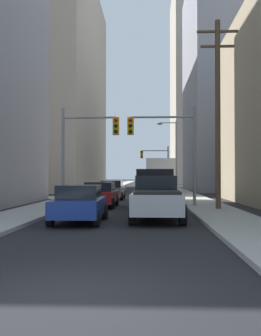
# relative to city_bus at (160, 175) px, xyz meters

# --- Properties ---
(ground_plane) EXTENTS (400.00, 400.00, 0.00)m
(ground_plane) POSITION_rel_city_bus_xyz_m (-2.35, -33.30, -1.93)
(ground_plane) COLOR black
(sidewalk_left) EXTENTS (2.63, 160.00, 0.15)m
(sidewalk_left) POSITION_rel_city_bus_xyz_m (-6.99, 16.70, -1.85)
(sidewalk_left) COLOR #9E9E99
(sidewalk_left) RESTS_ON ground
(sidewalk_right) EXTENTS (2.63, 160.00, 0.15)m
(sidewalk_right) POSITION_rel_city_bus_xyz_m (2.30, 16.70, -1.85)
(sidewalk_right) COLOR #9E9E99
(sidewalk_right) RESTS_ON ground
(city_bus) EXTENTS (2.69, 11.54, 3.40)m
(city_bus) POSITION_rel_city_bus_xyz_m (0.00, 0.00, 0.00)
(city_bus) COLOR silver
(city_bus) RESTS_ON ground
(pickup_truck_silver) EXTENTS (2.20, 5.43, 1.90)m
(pickup_truck_silver) POSITION_rel_city_bus_xyz_m (-0.79, -22.30, -1.00)
(pickup_truck_silver) COLOR #B7BABF
(pickup_truck_silver) RESTS_ON ground
(cargo_van_black) EXTENTS (2.16, 5.26, 2.26)m
(cargo_van_black) POSITION_rel_city_bus_xyz_m (-0.74, -15.60, -0.64)
(cargo_van_black) COLOR black
(cargo_van_black) RESTS_ON ground
(sedan_blue) EXTENTS (1.95, 4.24, 1.52)m
(sedan_blue) POSITION_rel_city_bus_xyz_m (-3.91, -23.48, -1.16)
(sedan_blue) COLOR navy
(sedan_blue) RESTS_ON ground
(sedan_red) EXTENTS (1.95, 4.23, 1.52)m
(sedan_red) POSITION_rel_city_bus_xyz_m (-4.03, -15.70, -1.16)
(sedan_red) COLOR maroon
(sedan_red) RESTS_ON ground
(sedan_grey) EXTENTS (1.95, 4.25, 1.52)m
(sedan_grey) POSITION_rel_city_bus_xyz_m (-4.06, -7.75, -1.16)
(sedan_grey) COLOR slate
(sedan_grey) RESTS_ON ground
(traffic_signal_near_left) EXTENTS (3.47, 0.44, 6.00)m
(traffic_signal_near_left) POSITION_rel_city_bus_xyz_m (-4.81, -15.77, 2.10)
(traffic_signal_near_left) COLOR gray
(traffic_signal_near_left) RESTS_ON ground
(traffic_signal_near_right) EXTENTS (4.07, 0.44, 6.00)m
(traffic_signal_near_right) POSITION_rel_city_bus_xyz_m (-0.16, -15.77, 2.13)
(traffic_signal_near_right) COLOR gray
(traffic_signal_near_right) RESTS_ON ground
(traffic_signal_far_right) EXTENTS (3.95, 0.44, 6.00)m
(traffic_signal_far_right) POSITION_rel_city_bus_xyz_m (-0.10, 15.65, 2.12)
(traffic_signal_far_right) COLOR gray
(traffic_signal_far_right) RESTS_ON ground
(utility_pole_right) EXTENTS (2.20, 0.28, 10.22)m
(utility_pole_right) POSITION_rel_city_bus_xyz_m (2.56, -18.13, 3.46)
(utility_pole_right) COLOR brown
(utility_pole_right) RESTS_ON ground
(street_lamp_right) EXTENTS (2.02, 0.32, 7.50)m
(street_lamp_right) POSITION_rel_city_bus_xyz_m (1.39, 0.92, 2.57)
(street_lamp_right) COLOR gray
(street_lamp_right) RESTS_ON ground
(building_left_mid_office) EXTENTS (18.22, 28.85, 29.00)m
(building_left_mid_office) POSITION_rel_city_bus_xyz_m (-17.78, 15.62, 12.57)
(building_left_mid_office) COLOR #B7A893
(building_left_mid_office) RESTS_ON ground
(building_right_mid_block) EXTENTS (17.62, 18.92, 28.11)m
(building_right_mid_block) POSITION_rel_city_bus_xyz_m (13.00, 13.12, 12.13)
(building_right_mid_block) COLOR #93939E
(building_right_mid_block) RESTS_ON ground
(building_right_far_highrise) EXTENTS (18.48, 23.76, 48.06)m
(building_right_far_highrise) POSITION_rel_city_bus_xyz_m (14.13, 58.63, 22.10)
(building_right_far_highrise) COLOR #B7A893
(building_right_far_highrise) RESTS_ON ground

